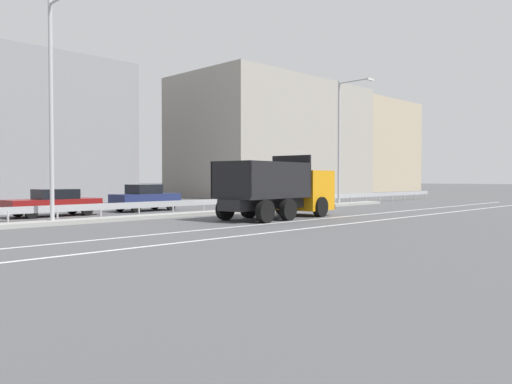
# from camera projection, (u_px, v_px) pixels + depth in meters

# --- Properties ---
(ground_plane) EXTENTS (320.00, 320.00, 0.00)m
(ground_plane) POSITION_uv_depth(u_px,v_px,m) (264.00, 214.00, 28.37)
(ground_plane) COLOR #4C4C4F
(lane_strip_0) EXTENTS (51.99, 0.16, 0.01)m
(lane_strip_0) POSITION_uv_depth(u_px,v_px,m) (304.00, 220.00, 23.74)
(lane_strip_0) COLOR silver
(lane_strip_0) RESTS_ON ground_plane
(lane_strip_1) EXTENTS (51.99, 0.16, 0.01)m
(lane_strip_1) POSITION_uv_depth(u_px,v_px,m) (348.00, 224.00, 21.98)
(lane_strip_1) COLOR silver
(lane_strip_1) RESTS_ON ground_plane
(median_island) EXTENTS (28.59, 1.10, 0.18)m
(median_island) POSITION_uv_depth(u_px,v_px,m) (244.00, 211.00, 29.53)
(median_island) COLOR gray
(median_island) RESTS_ON ground_plane
(median_guardrail) EXTENTS (51.99, 0.09, 0.78)m
(median_guardrail) POSITION_uv_depth(u_px,v_px,m) (231.00, 202.00, 30.36)
(median_guardrail) COLOR #9EA0A5
(median_guardrail) RESTS_ON ground_plane
(dump_truck) EXTENTS (7.34, 3.28, 3.19)m
(dump_truck) POSITION_uv_depth(u_px,v_px,m) (288.00, 193.00, 25.71)
(dump_truck) COLOR orange
(dump_truck) RESTS_ON ground_plane
(median_road_sign) EXTENTS (0.81, 0.16, 2.46)m
(median_road_sign) POSITION_uv_depth(u_px,v_px,m) (255.00, 190.00, 30.14)
(median_road_sign) COLOR white
(median_road_sign) RESTS_ON ground_plane
(street_lamp_0) EXTENTS (0.70, 2.74, 9.63)m
(street_lamp_0) POSITION_uv_depth(u_px,v_px,m) (53.00, 100.00, 21.32)
(street_lamp_0) COLOR #ADADB2
(street_lamp_0) RESTS_ON ground_plane
(street_lamp_1) EXTENTS (0.70, 2.71, 9.02)m
(street_lamp_1) POSITION_uv_depth(u_px,v_px,m) (342.00, 136.00, 35.88)
(street_lamp_1) COLOR #ADADB2
(street_lamp_1) RESTS_ON ground_plane
(parked_car_2) EXTENTS (4.79, 1.99, 1.44)m
(parked_car_2) POSITION_uv_depth(u_px,v_px,m) (54.00, 203.00, 26.32)
(parked_car_2) COLOR maroon
(parked_car_2) RESTS_ON ground_plane
(parked_car_3) EXTENTS (4.29, 2.04, 1.63)m
(parked_car_3) POSITION_uv_depth(u_px,v_px,m) (145.00, 198.00, 30.56)
(parked_car_3) COLOR navy
(parked_car_3) RESTS_ON ground_plane
(background_building_1) EXTENTS (22.58, 12.67, 12.99)m
(background_building_1) POSITION_uv_depth(u_px,v_px,m) (274.00, 140.00, 58.37)
(background_building_1) COLOR gray
(background_building_1) RESTS_ON ground_plane
(background_building_2) EXTENTS (17.25, 8.45, 13.85)m
(background_building_2) POSITION_uv_depth(u_px,v_px,m) (370.00, 146.00, 77.01)
(background_building_2) COLOR tan
(background_building_2) RESTS_ON ground_plane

